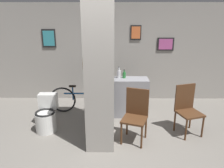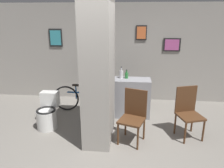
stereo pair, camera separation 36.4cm
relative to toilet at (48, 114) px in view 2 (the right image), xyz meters
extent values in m
plane|color=slate|center=(1.26, -0.80, -0.30)|extent=(14.00, 14.00, 0.00)
cube|color=gray|center=(1.26, 1.83, 1.00)|extent=(8.00, 0.06, 2.60)
cube|color=black|center=(-0.34, 1.79, 1.40)|extent=(0.36, 0.02, 0.48)
cube|color=teal|center=(-0.34, 1.77, 1.40)|extent=(0.30, 0.01, 0.39)
cube|color=black|center=(2.76, 1.79, 1.25)|extent=(0.44, 0.02, 0.34)
cube|color=#B24C8C|center=(2.76, 1.77, 1.25)|extent=(0.36, 0.01, 0.28)
cube|color=black|center=(1.96, 1.79, 1.55)|extent=(0.28, 0.02, 0.38)
cube|color=#D86633|center=(1.96, 1.77, 1.55)|extent=(0.23, 0.01, 0.31)
cube|color=gray|center=(1.15, -0.24, 1.00)|extent=(0.48, 1.12, 2.60)
cylinder|color=#593319|center=(0.90, -0.46, 1.25)|extent=(0.03, 0.40, 0.40)
cylinder|color=red|center=(0.88, -0.46, 1.25)|extent=(0.01, 0.07, 0.07)
cube|color=gray|center=(1.58, 0.73, 0.15)|extent=(1.20, 0.44, 0.90)
cylinder|color=silver|center=(0.00, -0.06, -0.10)|extent=(0.42, 0.42, 0.40)
torus|color=black|center=(0.00, -0.06, 0.11)|extent=(0.40, 0.40, 0.04)
cube|color=silver|center=(0.00, 0.20, 0.26)|extent=(0.37, 0.20, 0.32)
cylinder|color=#4C2D19|center=(1.53, -0.54, -0.08)|extent=(0.04, 0.04, 0.43)
cylinder|color=#4C2D19|center=(1.89, -0.67, -0.08)|extent=(0.04, 0.04, 0.43)
cylinder|color=#4C2D19|center=(1.65, -0.19, -0.08)|extent=(0.04, 0.04, 0.43)
cylinder|color=#4C2D19|center=(2.01, -0.31, -0.08)|extent=(0.04, 0.04, 0.43)
cube|color=#4C2D19|center=(1.77, -0.43, 0.15)|extent=(0.55, 0.55, 0.04)
cube|color=#4C2D19|center=(1.84, -0.24, 0.43)|extent=(0.42, 0.17, 0.52)
cylinder|color=#4C2D19|center=(2.76, -0.39, -0.08)|extent=(0.04, 0.04, 0.43)
cylinder|color=#4C2D19|center=(3.12, -0.28, -0.08)|extent=(0.04, 0.04, 0.43)
cylinder|color=#4C2D19|center=(2.64, -0.03, -0.08)|extent=(0.04, 0.04, 0.43)
cylinder|color=#4C2D19|center=(3.00, 0.08, -0.08)|extent=(0.04, 0.04, 0.43)
cube|color=#4C2D19|center=(2.88, -0.16, 0.15)|extent=(0.54, 0.54, 0.04)
cube|color=#4C2D19|center=(2.82, 0.04, 0.43)|extent=(0.42, 0.16, 0.52)
torus|color=black|center=(0.14, 0.86, 0.02)|extent=(0.64, 0.04, 0.64)
torus|color=black|center=(1.17, 0.86, 0.02)|extent=(0.64, 0.04, 0.64)
cylinder|color=#194C8C|center=(0.66, 0.86, 0.18)|extent=(0.95, 0.04, 0.04)
cylinder|color=#194C8C|center=(0.40, 0.86, 0.18)|extent=(0.03, 0.03, 0.33)
cylinder|color=#194C8C|center=(1.12, 0.86, 0.18)|extent=(0.03, 0.03, 0.30)
cube|color=black|center=(0.40, 0.86, 0.37)|extent=(0.16, 0.06, 0.04)
cylinder|color=#262626|center=(1.12, 0.86, 0.33)|extent=(0.03, 0.42, 0.03)
cylinder|color=silver|center=(1.51, 0.81, 0.68)|extent=(0.09, 0.09, 0.17)
cylinder|color=silver|center=(1.51, 0.81, 0.81)|extent=(0.03, 0.03, 0.07)
sphere|color=#333333|center=(1.51, 0.81, 0.85)|extent=(0.04, 0.04, 0.04)
cylinder|color=#267233|center=(1.63, 0.80, 0.66)|extent=(0.08, 0.08, 0.13)
cylinder|color=#267233|center=(1.63, 0.80, 0.75)|extent=(0.03, 0.03, 0.06)
sphere|color=#333333|center=(1.63, 0.80, 0.79)|extent=(0.03, 0.03, 0.03)
camera|label=1|loc=(1.39, -4.07, 1.99)|focal=35.00mm
camera|label=2|loc=(1.76, -4.05, 1.99)|focal=35.00mm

